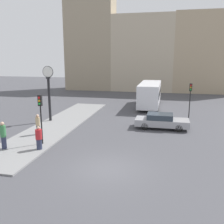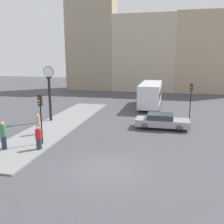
% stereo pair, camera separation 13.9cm
% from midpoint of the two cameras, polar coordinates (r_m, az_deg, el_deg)
% --- Properties ---
extents(ground_plane, '(120.00, 120.00, 0.00)m').
position_cam_midpoint_polar(ground_plane, '(14.39, -1.13, -12.86)').
color(ground_plane, '#47474C').
extents(sidewalk_corner, '(3.85, 20.32, 0.11)m').
position_cam_midpoint_polar(sidewalk_corner, '(23.72, -11.71, -2.71)').
color(sidewalk_corner, gray).
rests_on(sidewalk_corner, ground_plane).
extents(building_row, '(31.61, 5.00, 16.88)m').
position_cam_midpoint_polar(building_row, '(46.95, 8.40, 13.74)').
color(building_row, gray).
rests_on(building_row, ground_plane).
extents(sedan_car, '(4.60, 1.81, 1.31)m').
position_cam_midpoint_polar(sedan_car, '(22.29, 11.45, -2.03)').
color(sedan_car, '#9E9EA3').
rests_on(sedan_car, ground_plane).
extents(bus_distant, '(2.43, 8.30, 3.00)m').
position_cam_midpoint_polar(bus_distant, '(31.57, 8.96, 4.21)').
color(bus_distant, silver).
rests_on(bus_distant, ground_plane).
extents(traffic_light_near, '(0.26, 0.24, 3.51)m').
position_cam_midpoint_polar(traffic_light_near, '(17.97, -15.83, 0.67)').
color(traffic_light_near, black).
rests_on(traffic_light_near, sidewalk_corner).
extents(traffic_light_far, '(0.26, 0.24, 3.55)m').
position_cam_midpoint_polar(traffic_light_far, '(26.55, 17.75, 4.06)').
color(traffic_light_far, black).
rests_on(traffic_light_far, ground_plane).
extents(street_clock, '(1.06, 0.32, 5.23)m').
position_cam_midpoint_polar(street_clock, '(24.53, -13.95, 4.63)').
color(street_clock, black).
rests_on(street_clock, sidewalk_corner).
extents(pedestrian_tan_coat, '(0.34, 0.34, 1.64)m').
position_cam_midpoint_polar(pedestrian_tan_coat, '(20.67, -16.35, -2.68)').
color(pedestrian_tan_coat, '#2D334C').
rests_on(pedestrian_tan_coat, sidewalk_corner).
extents(pedestrian_green_hoodie, '(0.38, 0.38, 1.86)m').
position_cam_midpoint_polar(pedestrian_green_hoodie, '(18.25, -23.39, -4.86)').
color(pedestrian_green_hoodie, '#2D334C').
rests_on(pedestrian_green_hoodie, sidewalk_corner).
extents(pedestrian_red_top, '(0.43, 0.43, 1.58)m').
position_cam_midpoint_polar(pedestrian_red_top, '(17.39, -16.19, -5.71)').
color(pedestrian_red_top, '#2D334C').
rests_on(pedestrian_red_top, sidewalk_corner).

